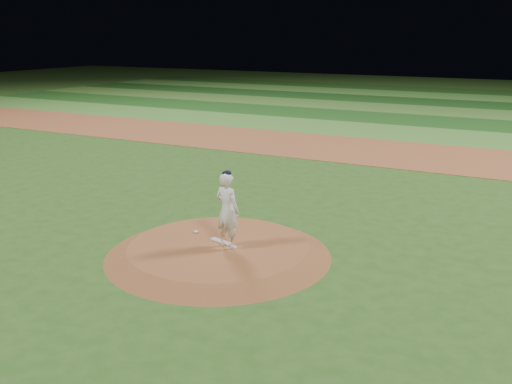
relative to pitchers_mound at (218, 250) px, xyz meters
The scene contains 12 objects.
ground 0.12m from the pitchers_mound, ahead, with size 120.00×120.00×0.00m, color #294F19.
infield_dirt_band 14.00m from the pitchers_mound, 90.00° to the left, with size 70.00×6.00×0.02m, color brown.
outfield_stripe_0 19.50m from the pitchers_mound, 90.00° to the left, with size 70.00×5.00×0.02m, color #3F782B.
outfield_stripe_1 24.50m from the pitchers_mound, 90.00° to the left, with size 70.00×5.00×0.02m, color #1A4917.
outfield_stripe_2 29.50m from the pitchers_mound, 90.00° to the left, with size 70.00×5.00×0.02m, color #3D6E28.
outfield_stripe_3 34.50m from the pitchers_mound, 90.00° to the left, with size 70.00×5.00×0.02m, color #174215.
outfield_stripe_4 39.50m from the pitchers_mound, 90.00° to the left, with size 70.00×5.00×0.02m, color #3E7C2D.
outfield_stripe_5 44.50m from the pitchers_mound, 90.00° to the left, with size 70.00×5.00×0.02m, color #1C4616.
pitchers_mound is the anchor object (origin of this frame).
pitching_rubber 0.26m from the pitchers_mound, 103.82° to the left, with size 0.65×0.16×0.03m, color silver.
rosin_bag 1.11m from the pitchers_mound, 152.69° to the left, with size 0.11×0.11×0.06m, color white.
pitcher_on_mound 1.09m from the pitchers_mound, ahead, with size 0.74×0.55×1.91m.
Camera 1 is at (6.79, -11.14, 5.27)m, focal length 40.00 mm.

